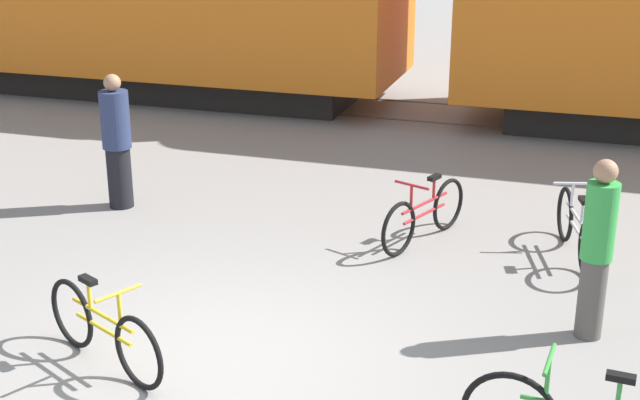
{
  "coord_description": "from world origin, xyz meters",
  "views": [
    {
      "loc": [
        2.99,
        -6.46,
        4.09
      ],
      "look_at": [
        0.47,
        1.44,
        1.1
      ],
      "focal_mm": 50.0,
      "sensor_mm": 36.0,
      "label": 1
    }
  ],
  "objects_px": {
    "person_in_green": "(597,249)",
    "bicycle_silver": "(576,229)",
    "person_in_navy": "(117,142)",
    "bicycle_maroon": "(424,214)",
    "bicycle_yellow": "(104,330)"
  },
  "relations": [
    {
      "from": "bicycle_maroon",
      "to": "person_in_navy",
      "type": "height_order",
      "value": "person_in_navy"
    },
    {
      "from": "bicycle_silver",
      "to": "person_in_navy",
      "type": "bearing_deg",
      "value": -179.55
    },
    {
      "from": "bicycle_yellow",
      "to": "bicycle_silver",
      "type": "relative_size",
      "value": 0.92
    },
    {
      "from": "bicycle_yellow",
      "to": "bicycle_maroon",
      "type": "relative_size",
      "value": 0.96
    },
    {
      "from": "bicycle_yellow",
      "to": "bicycle_maroon",
      "type": "height_order",
      "value": "bicycle_yellow"
    },
    {
      "from": "bicycle_silver",
      "to": "person_in_navy",
      "type": "relative_size",
      "value": 0.95
    },
    {
      "from": "person_in_navy",
      "to": "bicycle_silver",
      "type": "bearing_deg",
      "value": 173.48
    },
    {
      "from": "bicycle_silver",
      "to": "person_in_green",
      "type": "height_order",
      "value": "person_in_green"
    },
    {
      "from": "bicycle_yellow",
      "to": "person_in_navy",
      "type": "bearing_deg",
      "value": 117.68
    },
    {
      "from": "bicycle_yellow",
      "to": "bicycle_maroon",
      "type": "bearing_deg",
      "value": 60.29
    },
    {
      "from": "bicycle_yellow",
      "to": "bicycle_silver",
      "type": "xyz_separation_m",
      "value": [
        3.85,
        3.75,
        -0.0
      ]
    },
    {
      "from": "person_in_green",
      "to": "bicycle_yellow",
      "type": "bearing_deg",
      "value": -140.63
    },
    {
      "from": "person_in_navy",
      "to": "bicycle_maroon",
      "type": "bearing_deg",
      "value": 173.07
    },
    {
      "from": "bicycle_yellow",
      "to": "person_in_navy",
      "type": "xyz_separation_m",
      "value": [
        -1.95,
        3.71,
        0.53
      ]
    },
    {
      "from": "person_in_green",
      "to": "bicycle_silver",
      "type": "bearing_deg",
      "value": 111.21
    }
  ]
}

